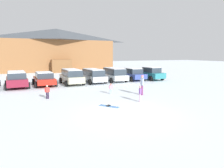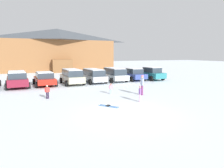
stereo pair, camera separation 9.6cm
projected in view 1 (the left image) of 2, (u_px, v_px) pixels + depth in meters
name	position (u px, v px, depth m)	size (l,w,h in m)	color
ground	(126.00, 114.00, 11.35)	(160.00, 160.00, 0.00)	white
ski_lodge	(57.00, 50.00, 41.25)	(22.18, 10.71, 8.51)	brown
parked_maroon_van	(17.00, 79.00, 20.27)	(2.46, 4.51, 1.66)	maroon
parked_red_sedan	(44.00, 79.00, 21.52)	(2.39, 4.50, 1.50)	red
parked_beige_suv	(72.00, 76.00, 22.50)	(2.31, 4.65, 1.71)	#AEAC90
parked_silver_wagon	(93.00, 75.00, 23.79)	(2.29, 4.81, 1.64)	silver
parked_white_suv	(114.00, 74.00, 25.02)	(2.22, 4.71, 1.68)	white
parked_blue_hatchback	(133.00, 74.00, 26.10)	(2.24, 4.32, 1.58)	#364995
parked_teal_hatchback	(151.00, 73.00, 26.55)	(2.33, 4.29, 1.69)	teal
skier_adult_in_blue_parka	(142.00, 84.00, 16.58)	(0.38, 0.58, 1.67)	#773265
skier_child_in_pink_snowsuit	(111.00, 88.00, 17.03)	(0.31, 0.20, 0.89)	#9AB7C4
skier_child_in_red_jacket	(47.00, 91.00, 15.20)	(0.38, 0.20, 1.05)	black
skier_child_in_purple_jacket	(140.00, 93.00, 14.24)	(0.28, 0.39, 1.16)	#E1ACCC
pair_of_skis	(109.00, 106.00, 13.06)	(1.10, 1.30, 0.08)	#2667B8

